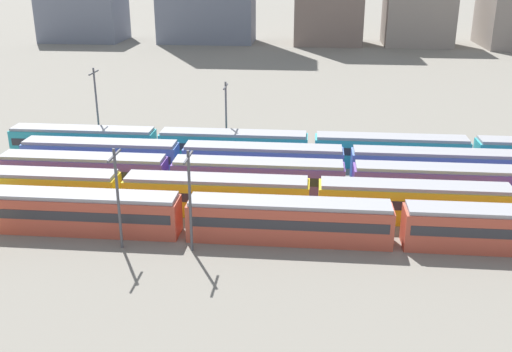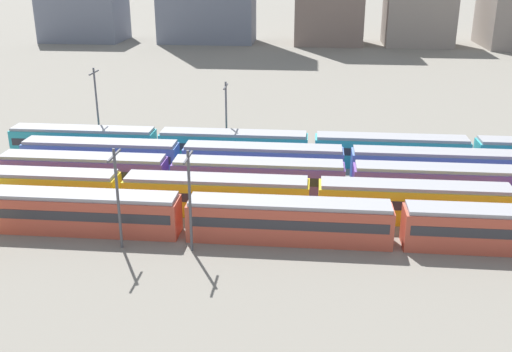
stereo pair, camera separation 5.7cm
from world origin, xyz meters
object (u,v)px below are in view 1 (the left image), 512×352
Objects in this scene: train_track_3 at (347,164)px; catenary_pole_2 at (118,194)px; train_track_4 at (311,148)px; catenary_pole_3 at (226,114)px; catenary_pole_0 at (190,196)px; train_track_2 at (442,184)px; catenary_pole_1 at (97,105)px; train_track_1 at (217,195)px.

catenary_pole_2 reaches higher than train_track_3.
train_track_4 is 28.79m from catenary_pole_2.
catenary_pole_2 is at bearing -101.42° from catenary_pole_3.
catenary_pole_0 is (-14.00, -18.43, 3.16)m from train_track_3.
train_track_2 is 43.28m from catenary_pole_1.
catenary_pole_0 is 26.57m from catenary_pole_3.
catenary_pole_3 is at bearing 151.11° from train_track_2.
catenary_pole_0 is at bearing -112.81° from train_track_4.
train_track_1 is at bearing 83.71° from catenary_pole_0.
catenary_pole_1 is (-18.39, 18.90, 3.94)m from train_track_1.
catenary_pole_2 is at bearing -179.70° from catenary_pole_0.
train_track_4 is at bearing -15.26° from catenary_pole_3.
train_track_1 is at bearing 48.87° from catenary_pole_2.
catenary_pole_3 is (-1.67, 18.53, 3.25)m from train_track_1.
train_track_2 is 10.71m from train_track_3.
train_track_1 is at bearing -84.84° from catenary_pole_3.
catenary_pole_0 is 0.98× the size of catenary_pole_3.
train_track_3 is 7.07× the size of catenary_pole_1.
catenary_pole_3 is (-10.73, 2.93, 3.25)m from train_track_4.
train_track_4 is 8.09× the size of catenary_pole_3.
train_track_2 is 1.25× the size of train_track_4.
catenary_pole_0 is 6.16m from catenary_pole_2.
train_track_3 is at bearing -28.79° from catenary_pole_3.
train_track_2 is 10.34× the size of catenary_pole_0.
train_track_3 is 1.00× the size of train_track_4.
train_track_4 is at bearing 142.24° from train_track_2.
catenary_pole_0 is 0.86× the size of catenary_pole_1.
train_track_1 is 23.07m from train_track_2.
catenary_pole_3 is (16.72, -0.37, -0.69)m from catenary_pole_1.
train_track_2 is at bearing 13.03° from train_track_1.
train_track_3 is 8.25× the size of catenary_pole_0.
catenary_pole_0 reaches higher than train_track_3.
train_track_1 and train_track_4 have the same top height.
train_track_4 is at bearing 67.19° from catenary_pole_0.
catenary_pole_1 is at bearing 112.83° from catenary_pole_2.
catenary_pole_1 reaches higher than train_track_4.
train_track_2 is at bearing -37.76° from train_track_4.
train_track_3 is 8.28× the size of catenary_pole_2.
catenary_pole_3 is (-0.79, 26.56, 0.09)m from catenary_pole_0.
train_track_4 is 11.58m from catenary_pole_3.
catenary_pole_3 is at bearing 95.16° from train_track_1.
train_track_1 is 0.75× the size of train_track_3.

